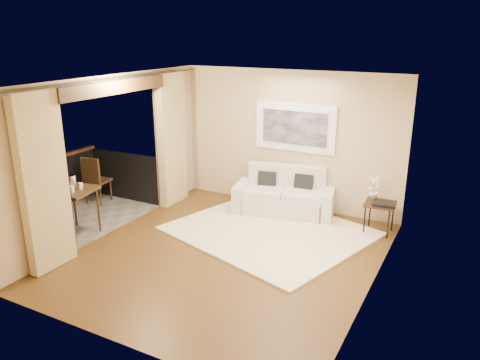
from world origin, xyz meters
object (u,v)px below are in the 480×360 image
Objects in this scene: orchid at (374,187)px; ice_bucket at (71,181)px; bistro_table at (72,194)px; balcony_chair_near at (45,201)px; sofa at (285,197)px; side_table at (380,206)px; balcony_chair_far at (94,177)px.

orchid is 5.26m from ice_bucket.
bistro_table is at bearing -149.42° from orchid.
balcony_chair_near is at bearing -164.15° from ice_bucket.
sofa is at bearing -179.28° from orchid.
orchid reaches higher than sofa.
sofa is 1.83m from side_table.
orchid is 5.83m from balcony_chair_near.
orchid reaches higher than balcony_chair_near.
sofa is 2.28× the size of balcony_chair_near.
side_table is at bearing 36.64° from balcony_chair_near.
orchid is 5.46m from balcony_chair_far.
balcony_chair_far reaches higher than side_table.
balcony_chair_near is at bearing 89.33° from balcony_chair_far.
orchid is 0.48× the size of balcony_chair_far.
balcony_chair_near reaches higher than bistro_table.
balcony_chair_far is at bearing 119.73° from ice_bucket.
bistro_table is 0.94× the size of balcony_chair_near.
sofa is 3.91m from ice_bucket.
balcony_chair_near is at bearing -154.58° from sofa.
balcony_chair_near is at bearing -154.04° from side_table.
sofa is at bearing 43.04° from bistro_table.
ice_bucket is (-4.76, -2.43, 0.44)m from side_table.
sofa is at bearing 48.10° from balcony_chair_near.
side_table is 5.57m from balcony_chair_far.
bistro_table is 0.71m from balcony_chair_near.
orchid is (1.67, 0.02, 0.47)m from sofa.
balcony_chair_far is at bearing 121.24° from bistro_table.
ice_bucket is at bearing -151.45° from sofa.
balcony_chair_far is (-3.62, -1.32, 0.25)m from sofa.
balcony_chair_near reaches higher than side_table.
bistro_table is at bearing -46.34° from ice_bucket.
balcony_chair_near is (-0.67, -0.04, -0.24)m from bistro_table.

